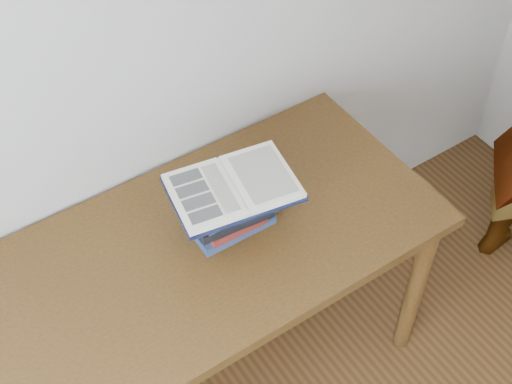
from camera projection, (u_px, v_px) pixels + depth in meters
desk at (209, 263)px, 2.17m from camera, size 1.42×0.71×0.76m
book_stack at (226, 207)px, 2.09m from camera, size 0.25×0.19×0.16m
open_book at (233, 187)px, 2.02m from camera, size 0.39×0.31×0.03m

